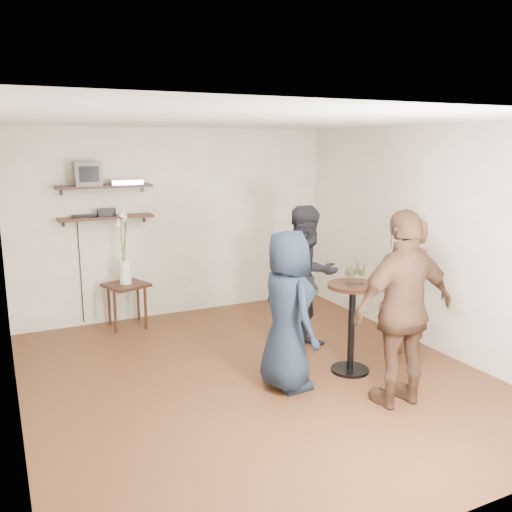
{
  "coord_description": "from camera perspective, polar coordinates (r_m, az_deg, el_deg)",
  "views": [
    {
      "loc": [
        -2.3,
        -4.73,
        2.39
      ],
      "look_at": [
        0.2,
        0.4,
        1.2
      ],
      "focal_mm": 38.0,
      "sensor_mm": 36.0,
      "label": 1
    }
  ],
  "objects": [
    {
      "name": "room",
      "position": [
        5.37,
        -0.03,
        0.06
      ],
      "size": [
        4.58,
        5.08,
        2.68
      ],
      "color": "#4D2B19",
      "rests_on": "ground"
    },
    {
      "name": "shelf_upper",
      "position": [
        7.24,
        -15.67,
        7.07
      ],
      "size": [
        1.2,
        0.25,
        0.04
      ],
      "primitive_type": "cube",
      "color": "black",
      "rests_on": "room"
    },
    {
      "name": "shelf_lower",
      "position": [
        7.29,
        -15.5,
        3.93
      ],
      "size": [
        1.2,
        0.25,
        0.04
      ],
      "primitive_type": "cube",
      "color": "black",
      "rests_on": "room"
    },
    {
      "name": "crt_monitor",
      "position": [
        7.2,
        -17.36,
        8.28
      ],
      "size": [
        0.32,
        0.3,
        0.3
      ],
      "primitive_type": "cube",
      "color": "#59595B",
      "rests_on": "shelf_upper"
    },
    {
      "name": "dvd_deck",
      "position": [
        7.3,
        -13.53,
        7.58
      ],
      "size": [
        0.4,
        0.24,
        0.06
      ],
      "primitive_type": "cube",
      "color": "silver",
      "rests_on": "shelf_upper"
    },
    {
      "name": "radio",
      "position": [
        7.28,
        -15.46,
        4.46
      ],
      "size": [
        0.22,
        0.1,
        0.1
      ],
      "primitive_type": "cube",
      "color": "black",
      "rests_on": "shelf_lower"
    },
    {
      "name": "power_strip",
      "position": [
        7.29,
        -17.69,
        4.06
      ],
      "size": [
        0.3,
        0.05,
        0.03
      ],
      "primitive_type": "cube",
      "color": "black",
      "rests_on": "shelf_lower"
    },
    {
      "name": "side_table",
      "position": [
        7.32,
        -13.49,
        -3.58
      ],
      "size": [
        0.62,
        0.62,
        0.59
      ],
      "rotation": [
        0.0,
        0.0,
        0.33
      ],
      "color": "black",
      "rests_on": "room"
    },
    {
      "name": "vase_lilies",
      "position": [
        7.22,
        -13.66,
        -0.4
      ],
      "size": [
        0.2,
        0.2,
        1.01
      ],
      "rotation": [
        0.0,
        0.0,
        0.33
      ],
      "color": "white",
      "rests_on": "side_table"
    },
    {
      "name": "drinks_table",
      "position": [
        5.79,
        10.06,
        -6.21
      ],
      "size": [
        0.53,
        0.53,
        0.96
      ],
      "color": "black",
      "rests_on": "room"
    },
    {
      "name": "wine_glass_fl",
      "position": [
        5.61,
        9.9,
        -1.66
      ],
      "size": [
        0.07,
        0.07,
        0.21
      ],
      "color": "silver",
      "rests_on": "drinks_table"
    },
    {
      "name": "wine_glass_fr",
      "position": [
        5.69,
        11.06,
        -1.54
      ],
      "size": [
        0.07,
        0.07,
        0.2
      ],
      "color": "silver",
      "rests_on": "drinks_table"
    },
    {
      "name": "wine_glass_bl",
      "position": [
        5.69,
        9.7,
        -1.58
      ],
      "size": [
        0.06,
        0.06,
        0.19
      ],
      "color": "silver",
      "rests_on": "drinks_table"
    },
    {
      "name": "wine_glass_br",
      "position": [
        5.68,
        10.32,
        -1.38
      ],
      "size": [
        0.07,
        0.07,
        0.22
      ],
      "color": "silver",
      "rests_on": "drinks_table"
    },
    {
      "name": "person_plaid",
      "position": [
        6.24,
        15.89,
        -3.5
      ],
      "size": [
        0.4,
        0.59,
        1.59
      ],
      "primitive_type": "imported",
      "rotation": [
        0.0,
        0.0,
        -1.54
      ],
      "color": "#B3142E",
      "rests_on": "room"
    },
    {
      "name": "person_dark",
      "position": [
        6.32,
        5.45,
        -2.37
      ],
      "size": [
        0.88,
        0.71,
        1.7
      ],
      "primitive_type": "imported",
      "rotation": [
        0.0,
        0.0,
        0.09
      ],
      "color": "black",
      "rests_on": "room"
    },
    {
      "name": "person_navy",
      "position": [
        5.31,
        3.34,
        -5.75
      ],
      "size": [
        0.53,
        0.79,
        1.59
      ],
      "primitive_type": "imported",
      "rotation": [
        0.0,
        0.0,
        1.6
      ],
      "color": "#161F31",
      "rests_on": "room"
    },
    {
      "name": "person_brown",
      "position": [
        5.12,
        15.3,
        -5.44
      ],
      "size": [
        1.08,
        0.46,
        1.83
      ],
      "primitive_type": "imported",
      "rotation": [
        0.0,
        0.0,
        3.13
      ],
      "color": "#432B1D",
      "rests_on": "room"
    }
  ]
}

